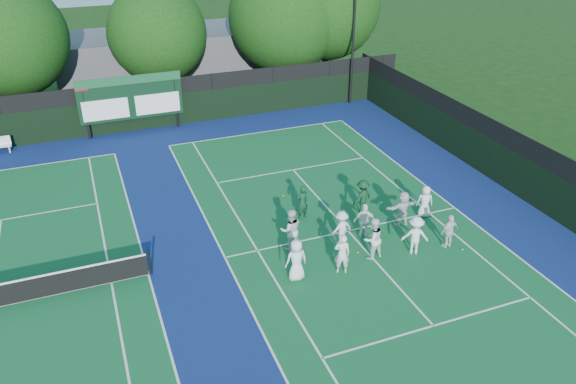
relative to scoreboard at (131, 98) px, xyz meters
name	(u,v)px	position (x,y,z in m)	size (l,w,h in m)	color
ground	(359,243)	(7.01, -15.59, -2.19)	(120.00, 120.00, 0.00)	black
court_apron	(212,260)	(1.01, -14.59, -2.19)	(34.00, 32.00, 0.01)	navy
near_court	(348,231)	(7.01, -14.59, -2.18)	(11.05, 23.85, 0.01)	#115329
back_fence	(149,107)	(1.01, 0.41, -0.83)	(34.00, 0.08, 3.00)	black
divider_fence_right	(521,169)	(16.01, -14.59, -0.83)	(0.08, 32.00, 3.00)	black
scoreboard	(131,98)	(0.00, 0.00, 0.00)	(6.00, 0.21, 3.55)	black
clubhouse	(185,58)	(5.01, 8.41, -0.19)	(18.00, 6.00, 4.00)	#515155
light_pole_right	(355,8)	(14.51, 0.11, 4.11)	(1.20, 0.30, 10.12)	black
tree_b	(11,41)	(-5.93, 3.99, 2.92)	(6.85, 6.85, 8.72)	black
tree_c	(160,35)	(2.67, 3.99, 2.57)	(6.25, 6.25, 8.05)	black
tree_d	(286,19)	(11.32, 3.99, 2.94)	(7.60, 7.60, 9.13)	black
tree_e	(328,8)	(14.49, 3.99, 3.46)	(7.37, 7.37, 9.53)	black
tennis_ball_0	(358,253)	(6.63, -16.23, -2.16)	(0.07, 0.07, 0.07)	#C8D819
tennis_ball_1	(338,216)	(7.13, -13.38, -2.16)	(0.07, 0.07, 0.07)	#C8D819
tennis_ball_2	(462,250)	(10.71, -17.58, -2.16)	(0.07, 0.07, 0.07)	#C8D819
tennis_ball_3	(253,242)	(2.91, -13.93, -2.16)	(0.07, 0.07, 0.07)	#C8D819
tennis_ball_4	(283,196)	(5.52, -10.66, -2.16)	(0.07, 0.07, 0.07)	#C8D819
tennis_ball_5	(427,208)	(11.28, -14.18, -2.16)	(0.07, 0.07, 0.07)	#C8D819
player_front_0	(296,260)	(3.68, -16.87, -1.34)	(0.84, 0.54, 1.71)	white
player_front_1	(342,254)	(5.45, -17.11, -1.35)	(0.61, 0.40, 1.68)	white
player_front_2	(373,239)	(7.00, -16.67, -1.30)	(0.86, 0.67, 1.78)	white
player_front_3	(415,235)	(8.75, -16.98, -1.36)	(1.07, 0.61, 1.66)	white
player_front_4	(449,231)	(10.28, -17.13, -1.44)	(0.88, 0.37, 1.50)	silver
player_back_0	(291,230)	(4.21, -14.93, -1.28)	(0.88, 0.69, 1.82)	silver
player_back_1	(341,228)	(6.31, -15.29, -1.44)	(0.97, 0.56, 1.50)	silver
player_back_2	(365,221)	(7.43, -15.20, -1.41)	(0.92, 0.38, 1.56)	white
player_back_3	(403,208)	(9.43, -14.93, -1.38)	(1.50, 0.48, 1.62)	silver
player_back_4	(425,201)	(10.74, -14.66, -1.44)	(0.73, 0.48, 1.49)	white
coach_left	(302,202)	(5.59, -12.85, -1.39)	(0.59, 0.39, 1.61)	#0F371F
coach_right	(363,197)	(8.31, -13.35, -1.39)	(1.04, 0.60, 1.61)	#0E341A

